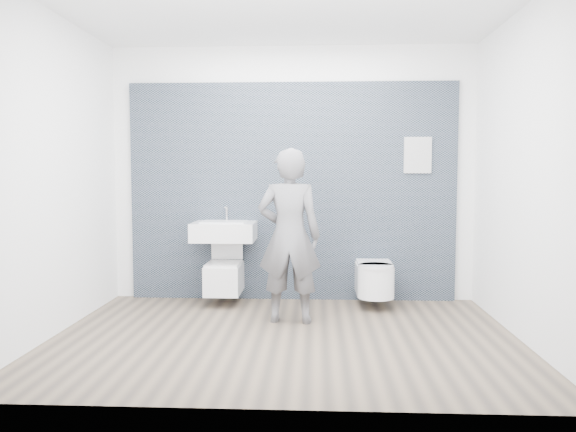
{
  "coord_description": "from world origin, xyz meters",
  "views": [
    {
      "loc": [
        0.27,
        -4.74,
        1.41
      ],
      "look_at": [
        0.0,
        0.6,
        1.0
      ],
      "focal_mm": 35.0,
      "sensor_mm": 36.0,
      "label": 1
    }
  ],
  "objects_px": {
    "toilet_rounded": "(375,279)",
    "visitor": "(289,236)",
    "toilet_square": "(224,276)",
    "washbasin": "(224,231)"
  },
  "relations": [
    {
      "from": "toilet_square",
      "to": "toilet_rounded",
      "type": "height_order",
      "value": "toilet_square"
    },
    {
      "from": "toilet_rounded",
      "to": "visitor",
      "type": "relative_size",
      "value": 0.39
    },
    {
      "from": "toilet_rounded",
      "to": "toilet_square",
      "type": "bearing_deg",
      "value": 177.77
    },
    {
      "from": "washbasin",
      "to": "toilet_square",
      "type": "height_order",
      "value": "washbasin"
    },
    {
      "from": "washbasin",
      "to": "visitor",
      "type": "height_order",
      "value": "visitor"
    },
    {
      "from": "washbasin",
      "to": "toilet_square",
      "type": "relative_size",
      "value": 0.93
    },
    {
      "from": "toilet_square",
      "to": "visitor",
      "type": "xyz_separation_m",
      "value": [
        0.73,
        -0.69,
        0.52
      ]
    },
    {
      "from": "toilet_rounded",
      "to": "visitor",
      "type": "xyz_separation_m",
      "value": [
        -0.87,
        -0.62,
        0.52
      ]
    },
    {
      "from": "toilet_rounded",
      "to": "visitor",
      "type": "bearing_deg",
      "value": -144.28
    },
    {
      "from": "washbasin",
      "to": "toilet_rounded",
      "type": "relative_size",
      "value": 1.04
    }
  ]
}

